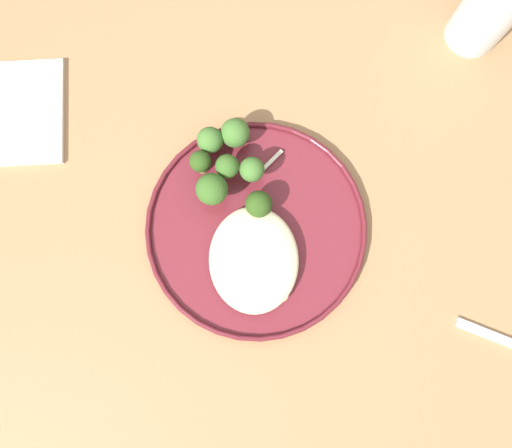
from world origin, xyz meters
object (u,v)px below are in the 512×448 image
object	(u,v)px
seared_scallop_tilted_round	(279,293)
broccoli_floret_front_edge	(210,140)
seared_scallop_large_seared	(238,241)
broccoli_floret_beside_noodles	(227,167)
dinner_plate	(256,225)
broccoli_floret_small_sprig	(259,204)
broccoli_floret_near_rim	(201,162)
broccoli_floret_tall_stalk	(235,133)
broccoli_floret_split_head	(252,170)
seared_scallop_left_edge	(258,231)
broccoli_floret_center_pile	(212,190)
water_glass	(485,15)
folded_napkin	(31,112)
seared_scallop_half_hidden	(279,246)

from	to	relation	value
seared_scallop_tilted_round	broccoli_floret_front_edge	xyz separation A→B (m)	(0.20, 0.08, 0.02)
seared_scallop_large_seared	broccoli_floret_beside_noodles	size ratio (longest dim) A/B	0.44
dinner_plate	broccoli_floret_small_sprig	distance (m)	0.04
seared_scallop_tilted_round	broccoli_floret_near_rim	world-z (taller)	broccoli_floret_near_rim
broccoli_floret_tall_stalk	broccoli_floret_split_head	size ratio (longest dim) A/B	0.95
seared_scallop_large_seared	broccoli_floret_small_sprig	bearing A→B (deg)	-33.20
seared_scallop_left_edge	broccoli_floret_front_edge	xyz separation A→B (m)	(0.12, 0.06, 0.02)
broccoli_floret_small_sprig	broccoli_floret_beside_noodles	distance (m)	0.06
seared_scallop_left_edge	broccoli_floret_small_sprig	distance (m)	0.04
broccoli_floret_split_head	broccoli_floret_center_pile	size ratio (longest dim) A/B	0.86
broccoli_floret_tall_stalk	broccoli_floret_split_head	distance (m)	0.05
broccoli_floret_beside_noodles	broccoli_floret_center_pile	xyz separation A→B (m)	(-0.03, 0.02, 0.00)
seared_scallop_large_seared	broccoli_floret_tall_stalk	distance (m)	0.14
water_glass	broccoli_floret_tall_stalk	bearing A→B (deg)	113.71
broccoli_floret_front_edge	broccoli_floret_split_head	bearing A→B (deg)	-128.95
broccoli_floret_split_head	seared_scallop_large_seared	bearing A→B (deg)	166.19
broccoli_floret_center_pile	seared_scallop_left_edge	bearing A→B (deg)	-132.11
broccoli_floret_tall_stalk	seared_scallop_large_seared	bearing A→B (deg)	179.36
broccoli_floret_front_edge	water_glass	size ratio (longest dim) A/B	0.43
seared_scallop_tilted_round	broccoli_floret_tall_stalk	size ratio (longest dim) A/B	0.50
broccoli_floret_front_edge	broccoli_floret_small_sprig	xyz separation A→B (m)	(-0.09, -0.06, -0.00)
seared_scallop_large_seared	broccoli_floret_split_head	world-z (taller)	broccoli_floret_split_head
seared_scallop_large_seared	seared_scallop_left_edge	size ratio (longest dim) A/B	0.88
broccoli_floret_tall_stalk	folded_napkin	distance (m)	0.29
folded_napkin	seared_scallop_tilted_round	bearing A→B (deg)	-128.24
broccoli_floret_tall_stalk	broccoli_floret_center_pile	distance (m)	0.08
seared_scallop_tilted_round	broccoli_floret_split_head	xyz separation A→B (m)	(0.16, 0.03, 0.02)
seared_scallop_large_seared	seared_scallop_left_edge	xyz separation A→B (m)	(0.01, -0.03, 0.00)
seared_scallop_tilted_round	broccoli_floret_small_sprig	size ratio (longest dim) A/B	0.53
seared_scallop_half_hidden	broccoli_floret_tall_stalk	world-z (taller)	broccoli_floret_tall_stalk
broccoli_floret_split_head	broccoli_floret_small_sprig	world-z (taller)	broccoli_floret_split_head
dinner_plate	seared_scallop_half_hidden	bearing A→B (deg)	-136.21
broccoli_floret_beside_noodles	broccoli_floret_near_rim	bearing A→B (deg)	75.26
broccoli_floret_beside_noodles	broccoli_floret_center_pile	bearing A→B (deg)	145.70
dinner_plate	water_glass	distance (m)	0.41
broccoli_floret_tall_stalk	broccoli_floret_small_sprig	distance (m)	0.10
seared_scallop_large_seared	seared_scallop_half_hidden	distance (m)	0.05
dinner_plate	seared_scallop_left_edge	world-z (taller)	seared_scallop_left_edge
seared_scallop_tilted_round	broccoli_floret_beside_noodles	size ratio (longest dim) A/B	0.46
seared_scallop_left_edge	water_glass	size ratio (longest dim) A/B	0.24
broccoli_floret_split_head	seared_scallop_tilted_round	bearing A→B (deg)	-169.62
seared_scallop_half_hidden	broccoli_floret_beside_noodles	world-z (taller)	broccoli_floret_beside_noodles
seared_scallop_left_edge	folded_napkin	world-z (taller)	seared_scallop_left_edge
broccoli_floret_small_sprig	water_glass	size ratio (longest dim) A/B	0.41
seared_scallop_half_hidden	seared_scallop_left_edge	world-z (taller)	seared_scallop_left_edge
broccoli_floret_split_head	broccoli_floret_small_sprig	bearing A→B (deg)	-170.89
broccoli_floret_split_head	broccoli_floret_center_pile	distance (m)	0.06
broccoli_floret_beside_noodles	folded_napkin	bearing A→B (deg)	69.74
dinner_plate	seared_scallop_left_edge	xyz separation A→B (m)	(-0.01, -0.00, 0.01)
seared_scallop_half_hidden	seared_scallop_left_edge	distance (m)	0.03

